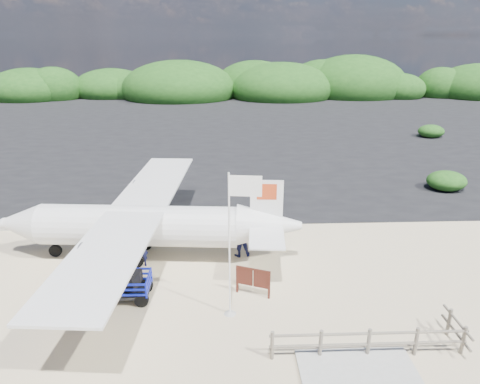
{
  "coord_description": "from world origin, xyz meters",
  "views": [
    {
      "loc": [
        1.59,
        -15.64,
        9.45
      ],
      "look_at": [
        2.38,
        4.4,
        2.08
      ],
      "focal_mm": 32.0,
      "sensor_mm": 36.0,
      "label": 1
    }
  ],
  "objects": [
    {
      "name": "walkway_pad",
      "position": [
        5.5,
        -6.0,
        0.0
      ],
      "size": [
        3.5,
        2.5,
        0.1
      ],
      "primitive_type": null,
      "color": "#B2B2B2",
      "rests_on": "ground"
    },
    {
      "name": "flagpole",
      "position": [
        1.74,
        -2.66,
        0.0
      ],
      "size": [
        1.12,
        0.57,
        5.35
      ],
      "primitive_type": null,
      "rotation": [
        0.0,
        0.0,
        -0.12
      ],
      "color": "white",
      "rests_on": "ground"
    },
    {
      "name": "ground",
      "position": [
        0.0,
        0.0,
        0.0
      ],
      "size": [
        160.0,
        160.0,
        0.0
      ],
      "primitive_type": "plane",
      "color": "beige"
    },
    {
      "name": "crew_b",
      "position": [
        2.28,
        1.68,
        0.94
      ],
      "size": [
        1.02,
        0.85,
        1.88
      ],
      "primitive_type": "imported",
      "rotation": [
        0.0,
        0.0,
        3.31
      ],
      "color": "#121543",
      "rests_on": "ground"
    },
    {
      "name": "asphalt_apron",
      "position": [
        0.0,
        30.0,
        0.0
      ],
      "size": [
        90.0,
        50.0,
        0.04
      ],
      "primitive_type": null,
      "color": "#B2B2B2",
      "rests_on": "ground"
    },
    {
      "name": "vegetation_band",
      "position": [
        0.0,
        55.0,
        0.0
      ],
      "size": [
        124.0,
        8.0,
        4.4
      ],
      "primitive_type": null,
      "color": "#B2B2B2",
      "rests_on": "ground"
    },
    {
      "name": "fence",
      "position": [
        6.0,
        -5.0,
        0.0
      ],
      "size": [
        6.4,
        2.0,
        1.1
      ],
      "primitive_type": null,
      "color": "#B2B2B2",
      "rests_on": "ground"
    },
    {
      "name": "baggage_cart",
      "position": [
        -2.38,
        -1.59,
        0.0
      ],
      "size": [
        2.45,
        1.42,
        1.21
      ],
      "primitive_type": null,
      "rotation": [
        0.0,
        0.0,
        -0.01
      ],
      "color": "#0E1DD7",
      "rests_on": "ground"
    },
    {
      "name": "signboard",
      "position": [
        2.65,
        -1.53,
        0.0
      ],
      "size": [
        1.4,
        0.68,
        1.2
      ],
      "primitive_type": null,
      "rotation": [
        0.0,
        0.0,
        -0.39
      ],
      "color": "#512117",
      "rests_on": "ground"
    },
    {
      "name": "crew_a",
      "position": [
        -2.06,
        0.9,
        0.88
      ],
      "size": [
        0.74,
        0.6,
        1.77
      ],
      "primitive_type": "imported",
      "rotation": [
        0.0,
        0.0,
        3.46
      ],
      "color": "#121543",
      "rests_on": "ground"
    },
    {
      "name": "aircraft_large",
      "position": [
        18.99,
        27.94,
        0.0
      ],
      "size": [
        17.22,
        17.22,
        4.79
      ],
      "primitive_type": null,
      "rotation": [
        0.0,
        0.0,
        3.06
      ],
      "color": "#B2B2B2",
      "rests_on": "ground"
    }
  ]
}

